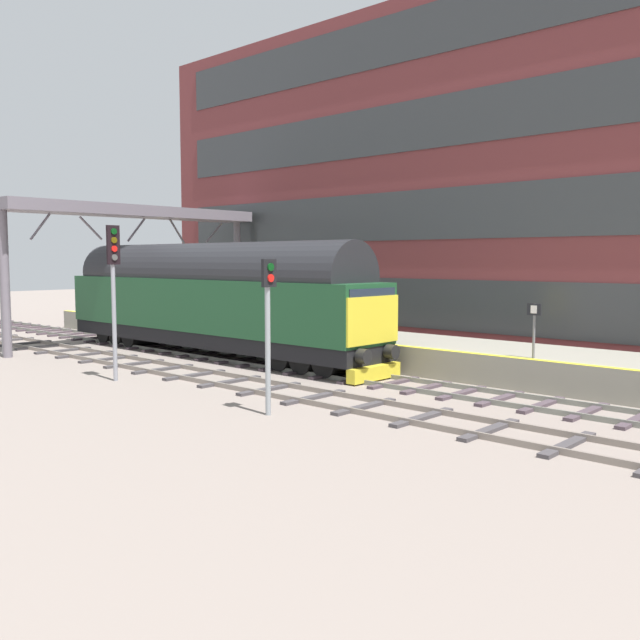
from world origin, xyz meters
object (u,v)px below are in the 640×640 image
diesel_locomotive (209,297)px  waiting_passenger (295,306)px  signal_post_mid (114,281)px  signal_post_near (268,318)px  signal_post_far (1,283)px  platform_number_sign (534,321)px

diesel_locomotive → waiting_passenger: size_ratio=10.74×
signal_post_mid → signal_post_near: bearing=-90.0°
signal_post_far → diesel_locomotive: bearing=-47.8°
signal_post_mid → signal_post_far: signal_post_mid is taller
diesel_locomotive → signal_post_near: size_ratio=4.38×
waiting_passenger → signal_post_mid: bearing=89.8°
diesel_locomotive → signal_post_near: diesel_locomotive is taller
signal_post_far → waiting_passenger: bearing=-39.9°
diesel_locomotive → signal_post_far: (-5.76, 6.35, 0.56)m
diesel_locomotive → signal_post_far: size_ratio=3.79×
signal_post_near → signal_post_far: 16.08m
diesel_locomotive → signal_post_mid: (-5.76, -2.35, 0.84)m
signal_post_near → diesel_locomotive: bearing=59.4°
signal_post_far → platform_number_sign: signal_post_far is taller
signal_post_mid → platform_number_sign: 13.43m
signal_post_near → signal_post_mid: (0.00, 7.38, 0.79)m
signal_post_mid → diesel_locomotive: bearing=22.2°
signal_post_far → platform_number_sign: size_ratio=2.78×
signal_post_near → waiting_passenger: size_ratio=2.45×
signal_post_far → platform_number_sign: 21.10m
waiting_passenger → signal_post_near: bearing=125.9°
diesel_locomotive → signal_post_mid: bearing=-157.8°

